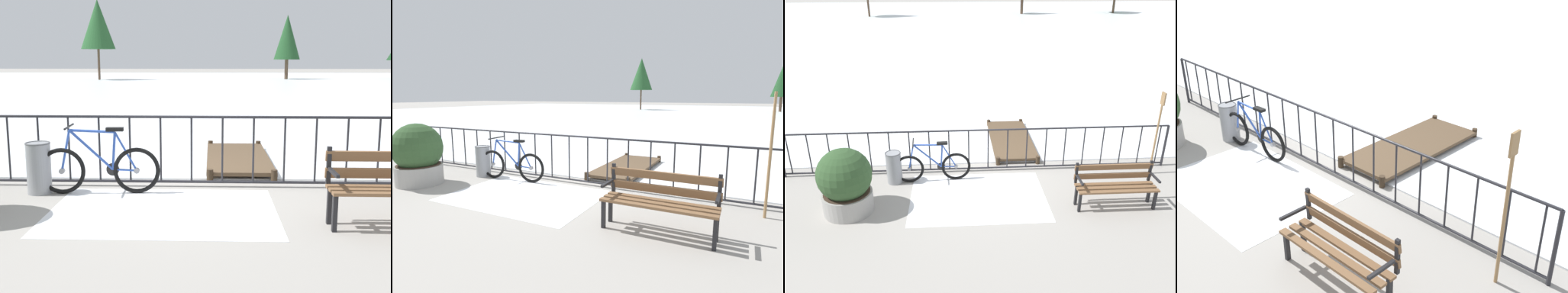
# 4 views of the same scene
# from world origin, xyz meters

# --- Properties ---
(ground_plane) EXTENTS (160.00, 160.00, 0.00)m
(ground_plane) POSITION_xyz_m (0.00, 0.00, 0.00)
(ground_plane) COLOR #9E9991
(frozen_pond) EXTENTS (80.00, 56.00, 0.03)m
(frozen_pond) POSITION_xyz_m (0.00, 28.40, 0.01)
(frozen_pond) COLOR white
(frozen_pond) RESTS_ON ground
(snow_patch) EXTENTS (2.84, 2.05, 0.01)m
(snow_patch) POSITION_xyz_m (-0.08, -1.20, 0.00)
(snow_patch) COLOR white
(snow_patch) RESTS_ON ground
(railing_fence) EXTENTS (9.06, 0.06, 1.07)m
(railing_fence) POSITION_xyz_m (-0.00, 0.00, 0.56)
(railing_fence) COLOR #232328
(railing_fence) RESTS_ON ground
(bicycle_near_railing) EXTENTS (1.71, 0.52, 0.97)m
(bicycle_near_railing) POSITION_xyz_m (-1.05, -0.41, 0.37)
(bicycle_near_railing) COLOR black
(bicycle_near_railing) RESTS_ON ground
(trash_bin) EXTENTS (0.35, 0.35, 0.73)m
(trash_bin) POSITION_xyz_m (-1.92, -0.41, 0.37)
(trash_bin) COLOR gray
(trash_bin) RESTS_ON ground
(wooden_dock) EXTENTS (1.10, 2.77, 0.20)m
(wooden_dock) POSITION_xyz_m (1.00, 1.64, 0.12)
(wooden_dock) COLOR brown
(wooden_dock) RESTS_ON ground
(tree_far_west) EXTENTS (2.29, 2.29, 5.62)m
(tree_far_west) POSITION_xyz_m (7.14, 37.46, 3.66)
(tree_far_west) COLOR brown
(tree_far_west) RESTS_ON ground
(tree_centre) EXTENTS (2.92, 2.92, 6.78)m
(tree_centre) POSITION_xyz_m (-9.18, 35.58, 4.70)
(tree_centre) COLOR brown
(tree_centre) RESTS_ON ground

